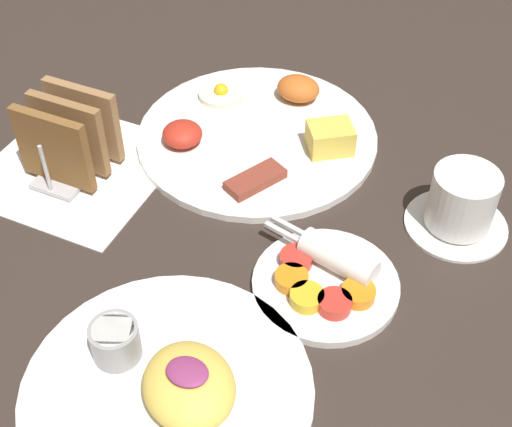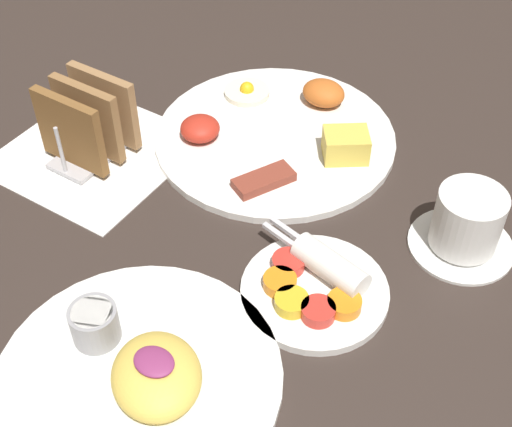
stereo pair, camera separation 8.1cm
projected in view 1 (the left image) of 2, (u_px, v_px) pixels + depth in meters
ground_plane at (215, 250)px, 0.81m from camera, size 3.00×3.00×0.00m
napkin_flat at (77, 168)px, 0.91m from camera, size 0.22×0.22×0.00m
plate_breakfast at (260, 132)px, 0.95m from camera, size 0.32×0.32×0.05m
plate_condiments at (327, 277)px, 0.76m from camera, size 0.17×0.16×0.04m
plate_foreground at (169, 385)px, 0.67m from camera, size 0.28×0.28×0.06m
toast_rack at (70, 137)px, 0.87m from camera, size 0.10×0.12×0.10m
coffee_cup at (461, 204)px, 0.81m from camera, size 0.12×0.12×0.08m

